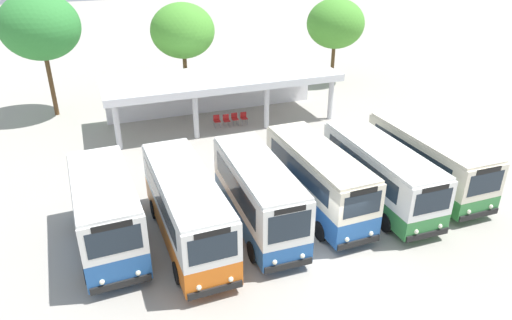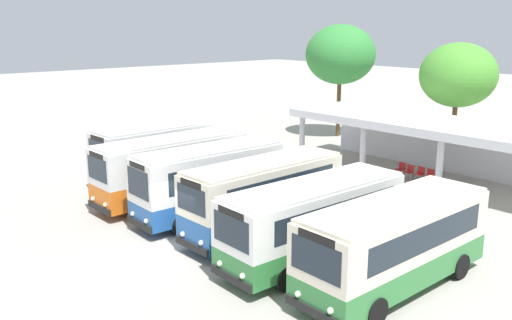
% 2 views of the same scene
% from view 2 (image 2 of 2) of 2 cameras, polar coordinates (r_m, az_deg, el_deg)
% --- Properties ---
extents(ground_plane, '(180.00, 180.00, 0.00)m').
position_cam_2_polar(ground_plane, '(21.97, -7.52, -9.22)').
color(ground_plane, '#A39E93').
extents(city_bus_nearest_orange, '(2.65, 6.71, 3.29)m').
position_cam_2_polar(city_bus_nearest_orange, '(30.41, -10.74, 0.78)').
color(city_bus_nearest_orange, black).
rests_on(city_bus_nearest_orange, ground).
extents(city_bus_second_in_row, '(2.40, 8.10, 3.23)m').
position_cam_2_polar(city_bus_second_in_row, '(27.33, -8.79, -0.67)').
color(city_bus_second_in_row, black).
rests_on(city_bus_second_in_row, ground).
extents(city_bus_middle_cream, '(2.36, 7.23, 3.28)m').
position_cam_2_polar(city_bus_middle_cream, '(24.69, -4.98, -2.08)').
color(city_bus_middle_cream, black).
rests_on(city_bus_middle_cream, ground).
extents(city_bus_fourth_amber, '(2.35, 7.54, 3.19)m').
position_cam_2_polar(city_bus_fourth_amber, '(22.60, 0.84, -3.66)').
color(city_bus_fourth_amber, black).
rests_on(city_bus_fourth_amber, ground).
extents(city_bus_fifth_blue, '(2.47, 7.87, 3.03)m').
position_cam_2_polar(city_bus_fifth_blue, '(20.20, 6.12, -6.15)').
color(city_bus_fifth_blue, black).
rests_on(city_bus_fifth_blue, ground).
extents(city_bus_far_end_green, '(2.50, 7.81, 3.03)m').
position_cam_2_polar(city_bus_far_end_green, '(18.66, 14.35, -8.23)').
color(city_bus_far_end_green, black).
rests_on(city_bus_far_end_green, ground).
extents(terminal_canopy, '(16.18, 5.41, 3.40)m').
position_cam_2_polar(terminal_canopy, '(33.15, 17.61, 2.88)').
color(terminal_canopy, silver).
rests_on(terminal_canopy, ground).
extents(waiting_chair_end_by_column, '(0.45, 0.45, 0.86)m').
position_cam_2_polar(waiting_chair_end_by_column, '(32.76, 14.97, -0.84)').
color(waiting_chair_end_by_column, slate).
rests_on(waiting_chair_end_by_column, ground).
extents(waiting_chair_second_from_end, '(0.45, 0.45, 0.86)m').
position_cam_2_polar(waiting_chair_second_from_end, '(32.30, 15.78, -1.10)').
color(waiting_chair_second_from_end, slate).
rests_on(waiting_chair_second_from_end, ground).
extents(waiting_chair_middle_seat, '(0.45, 0.45, 0.86)m').
position_cam_2_polar(waiting_chair_middle_seat, '(32.04, 16.83, -1.29)').
color(waiting_chair_middle_seat, slate).
rests_on(waiting_chair_middle_seat, ground).
extents(waiting_chair_fourth_seat, '(0.45, 0.45, 0.86)m').
position_cam_2_polar(waiting_chair_fourth_seat, '(31.65, 17.73, -1.54)').
color(waiting_chair_fourth_seat, slate).
rests_on(waiting_chair_fourth_seat, ground).
extents(roadside_tree_behind_canopy, '(4.90, 4.90, 7.58)m').
position_cam_2_polar(roadside_tree_behind_canopy, '(37.87, 20.43, 8.33)').
color(roadside_tree_behind_canopy, brown).
rests_on(roadside_tree_behind_canopy, ground).
extents(roadside_tree_west_of_canopy, '(5.41, 5.41, 8.74)m').
position_cam_2_polar(roadside_tree_west_of_canopy, '(43.41, 8.85, 10.86)').
color(roadside_tree_west_of_canopy, brown).
rests_on(roadside_tree_west_of_canopy, ground).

